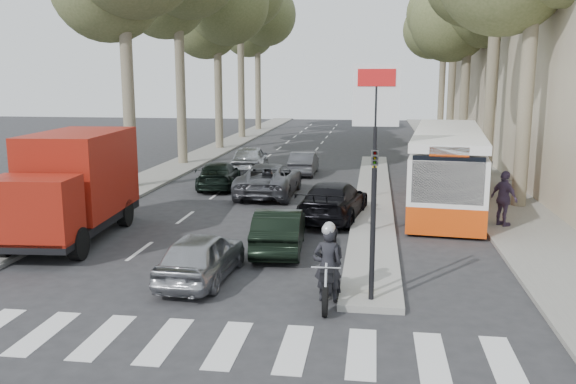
% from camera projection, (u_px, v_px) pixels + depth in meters
% --- Properties ---
extents(ground, '(120.00, 120.00, 0.00)m').
position_uv_depth(ground, '(246.00, 278.00, 15.92)').
color(ground, '#28282B').
rests_on(ground, ground).
extents(sidewalk_right, '(3.20, 70.00, 0.12)m').
position_uv_depth(sidewalk_right, '(458.00, 158.00, 39.03)').
color(sidewalk_right, gray).
rests_on(sidewalk_right, ground).
extents(median_left, '(2.40, 64.00, 0.12)m').
position_uv_depth(median_left, '(218.00, 148.00, 44.25)').
color(median_left, gray).
rests_on(median_left, ground).
extents(traffic_island, '(1.50, 26.00, 0.16)m').
position_uv_depth(traffic_island, '(373.00, 197.00, 26.15)').
color(traffic_island, gray).
rests_on(traffic_island, ground).
extents(building_far, '(11.00, 20.00, 16.00)m').
position_uv_depth(building_far, '(543.00, 38.00, 45.35)').
color(building_far, '#B7A88E').
rests_on(building_far, ground).
extents(billboard, '(1.50, 12.10, 5.60)m').
position_uv_depth(billboard, '(375.00, 123.00, 19.64)').
color(billboard, yellow).
rests_on(billboard, ground).
extents(traffic_light_island, '(0.16, 0.41, 3.60)m').
position_uv_depth(traffic_light_island, '(374.00, 200.00, 13.54)').
color(traffic_light_island, black).
rests_on(traffic_light_island, ground).
extents(tree_l_c, '(7.40, 7.20, 13.71)m').
position_uv_depth(tree_l_c, '(219.00, 6.00, 42.46)').
color(tree_l_c, '#6B604C').
rests_on(tree_l_c, ground).
extents(tree_l_e, '(7.40, 7.20, 14.49)m').
position_uv_depth(tree_l_e, '(259.00, 17.00, 57.92)').
color(tree_l_e, '#6B604C').
rests_on(tree_l_e, ground).
extents(tree_r_c, '(7.40, 7.20, 13.32)m').
position_uv_depth(tree_r_c, '(471.00, 4.00, 38.25)').
color(tree_r_c, '#6B604C').
rests_on(tree_r_c, ground).
extents(tree_r_e, '(7.40, 7.20, 14.10)m').
position_uv_depth(tree_r_e, '(446.00, 17.00, 53.66)').
color(tree_r_e, '#6B604C').
rests_on(tree_r_e, ground).
extents(silver_hatchback, '(1.73, 3.86, 1.29)m').
position_uv_depth(silver_hatchback, '(201.00, 256.00, 15.66)').
color(silver_hatchback, '#9B9DA3').
rests_on(silver_hatchback, ground).
extents(dark_hatchback, '(1.65, 4.05, 1.31)m').
position_uv_depth(dark_hatchback, '(279.00, 230.00, 18.31)').
color(dark_hatchback, black).
rests_on(dark_hatchback, ground).
extents(queue_car_a, '(2.45, 5.20, 1.44)m').
position_uv_depth(queue_car_a, '(269.00, 179.00, 26.89)').
color(queue_car_a, '#53545B').
rests_on(queue_car_a, ground).
extents(queue_car_b, '(2.62, 5.08, 1.41)m').
position_uv_depth(queue_car_b, '(333.00, 201.00, 22.35)').
color(queue_car_b, black).
rests_on(queue_car_b, ground).
extents(queue_car_c, '(2.17, 4.59, 1.52)m').
position_uv_depth(queue_car_c, '(250.00, 159.00, 33.24)').
color(queue_car_c, '#A9ADB1').
rests_on(queue_car_c, ground).
extents(queue_car_d, '(1.30, 3.70, 1.22)m').
position_uv_depth(queue_car_d, '(304.00, 163.00, 32.71)').
color(queue_car_d, '#47484E').
rests_on(queue_car_d, ground).
extents(queue_car_e, '(2.23, 4.44, 1.24)m').
position_uv_depth(queue_car_e, '(219.00, 175.00, 28.68)').
color(queue_car_e, black).
rests_on(queue_car_e, ground).
extents(red_truck, '(2.86, 6.54, 3.41)m').
position_uv_depth(red_truck, '(73.00, 184.00, 19.52)').
color(red_truck, black).
rests_on(red_truck, ground).
extents(city_bus, '(3.80, 11.97, 3.10)m').
position_uv_depth(city_bus, '(447.00, 165.00, 24.94)').
color(city_bus, '#DD430C').
rests_on(city_bus, ground).
extents(motorcycle, '(0.81, 2.24, 1.91)m').
position_uv_depth(motorcycle, '(328.00, 264.00, 14.22)').
color(motorcycle, black).
rests_on(motorcycle, ground).
extents(pedestrian_near, '(1.09, 1.23, 1.91)m').
position_uv_depth(pedestrian_near, '(504.00, 199.00, 20.84)').
color(pedestrian_near, '#4B3855').
rests_on(pedestrian_near, sidewalk_right).
extents(pedestrian_far, '(1.37, 1.09, 1.94)m').
position_uv_depth(pedestrian_far, '(472.00, 179.00, 24.68)').
color(pedestrian_far, '#6A5D4F').
rests_on(pedestrian_far, sidewalk_right).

